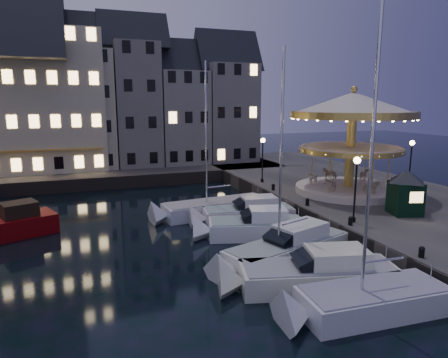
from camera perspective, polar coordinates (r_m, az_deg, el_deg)
name	(u,v)px	position (r m, az deg, el deg)	size (l,w,h in m)	color
ground	(256,262)	(22.80, 4.60, -11.77)	(160.00, 160.00, 0.00)	black
quay_east	(383,204)	(34.88, 21.75, -3.31)	(16.00, 56.00, 1.30)	#474442
quay_north	(90,174)	(47.79, -18.65, 0.62)	(44.00, 12.00, 1.30)	#474442
quaywall_e	(296,213)	(30.26, 10.28, -4.81)	(0.15, 44.00, 1.30)	#47423A
quaywall_n	(112,183)	(41.98, -15.69, -0.59)	(48.00, 0.15, 1.30)	#47423A
streetlamp_b	(356,180)	(26.13, 18.32, -0.12)	(0.44, 0.44, 4.17)	black
streetlamp_c	(263,154)	(37.51, 5.54, 3.64)	(0.44, 0.44, 4.17)	black
streetlamp_d	(411,157)	(38.77, 25.14, 2.88)	(0.44, 0.44, 4.17)	black
bollard_a	(422,251)	(22.10, 26.40, -9.24)	(0.30, 0.30, 0.57)	black
bollard_b	(351,220)	(25.95, 17.63, -5.65)	(0.30, 0.30, 0.57)	black
bollard_c	(307,202)	(29.90, 11.82, -3.17)	(0.30, 0.30, 0.57)	black
bollard_d	(273,187)	(34.56, 7.05, -1.09)	(0.30, 0.30, 0.57)	black
townhouse_nb	(26,106)	(49.36, -26.39, 9.29)	(6.16, 8.00, 13.80)	slate
townhouse_nc	(84,102)	(49.08, -19.31, 10.40)	(6.82, 8.00, 14.80)	#AEA98C
townhouse_nd	(135,97)	(49.52, -12.56, 11.33)	(5.50, 8.00, 15.80)	slate
townhouse_ne	(180,110)	(50.54, -6.27, 9.81)	(6.16, 8.00, 12.80)	gray
townhouse_nf	(226,105)	(52.30, 0.28, 10.46)	(6.82, 8.00, 13.80)	slate
hotel_corner	(26,92)	(49.36, -26.48, 11.04)	(17.60, 9.00, 16.80)	beige
motorboat_a	(362,303)	(18.41, 19.13, -16.38)	(7.52, 2.84, 12.52)	silver
motorboat_b	(310,275)	(20.06, 12.15, -13.30)	(8.55, 4.38, 2.15)	silver
motorboat_c	(284,250)	(22.82, 8.51, -10.00)	(9.00, 4.89, 12.07)	white
motorboat_d	(250,228)	(26.55, 3.74, -6.94)	(7.35, 4.18, 2.15)	white
motorboat_e	(243,214)	(29.47, 2.72, -5.09)	(7.69, 3.13, 2.15)	silver
motorboat_f	(210,209)	(31.34, -2.06, -4.31)	(9.54, 3.42, 12.62)	silver
carousel	(352,123)	(34.33, 17.84, 7.57)	(9.98, 9.98, 8.73)	beige
ticket_kiosk	(406,185)	(29.38, 24.61, -0.73)	(2.93, 2.93, 3.43)	black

